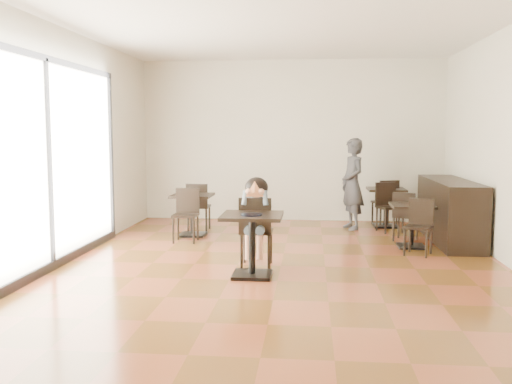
# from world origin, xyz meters

# --- Properties ---
(floor) EXTENTS (6.00, 8.00, 0.01)m
(floor) POSITION_xyz_m (0.00, 0.00, 0.00)
(floor) COLOR brown
(floor) RESTS_ON ground
(ceiling) EXTENTS (6.00, 8.00, 0.01)m
(ceiling) POSITION_xyz_m (0.00, 0.00, 3.20)
(ceiling) COLOR white
(ceiling) RESTS_ON floor
(wall_back) EXTENTS (6.00, 0.01, 3.20)m
(wall_back) POSITION_xyz_m (0.00, 4.00, 1.60)
(wall_back) COLOR beige
(wall_back) RESTS_ON floor
(wall_front) EXTENTS (6.00, 0.01, 3.20)m
(wall_front) POSITION_xyz_m (0.00, -4.00, 1.60)
(wall_front) COLOR beige
(wall_front) RESTS_ON floor
(wall_left) EXTENTS (0.01, 8.00, 3.20)m
(wall_left) POSITION_xyz_m (-3.00, 0.00, 1.60)
(wall_left) COLOR beige
(wall_left) RESTS_ON floor
(storefront_window) EXTENTS (0.04, 4.50, 2.60)m
(storefront_window) POSITION_xyz_m (-2.97, -0.50, 1.40)
(storefront_window) COLOR white
(storefront_window) RESTS_ON floor
(child_table) EXTENTS (0.74, 0.74, 0.78)m
(child_table) POSITION_xyz_m (-0.33, -0.59, 0.39)
(child_table) COLOR black
(child_table) RESTS_ON floor
(child_chair) EXTENTS (0.42, 0.42, 0.94)m
(child_chair) POSITION_xyz_m (-0.33, -0.04, 0.47)
(child_chair) COLOR black
(child_chair) RESTS_ON floor
(child) EXTENTS (0.42, 0.59, 1.18)m
(child) POSITION_xyz_m (-0.33, -0.04, 0.59)
(child) COLOR slate
(child) RESTS_ON child_chair
(plate) EXTENTS (0.26, 0.26, 0.02)m
(plate) POSITION_xyz_m (-0.33, -0.69, 0.79)
(plate) COLOR black
(plate) RESTS_ON child_table
(pizza_slice) EXTENTS (0.27, 0.21, 0.06)m
(pizza_slice) POSITION_xyz_m (-0.33, -0.23, 1.02)
(pizza_slice) COLOR #D6B765
(pizza_slice) RESTS_ON child
(adult_patron) EXTENTS (0.59, 0.71, 1.67)m
(adult_patron) POSITION_xyz_m (1.14, 3.01, 0.83)
(adult_patron) COLOR #37373B
(adult_patron) RESTS_ON floor
(cafe_table_mid) EXTENTS (0.84, 0.84, 0.67)m
(cafe_table_mid) POSITION_xyz_m (1.94, 1.41, 0.34)
(cafe_table_mid) COLOR black
(cafe_table_mid) RESTS_ON floor
(cafe_table_left) EXTENTS (0.68, 0.68, 0.72)m
(cafe_table_left) POSITION_xyz_m (-1.63, 2.06, 0.36)
(cafe_table_left) COLOR black
(cafe_table_left) RESTS_ON floor
(cafe_table_back) EXTENTS (0.89, 0.89, 0.73)m
(cafe_table_back) POSITION_xyz_m (1.79, 3.31, 0.36)
(cafe_table_back) COLOR black
(cafe_table_back) RESTS_ON floor
(chair_mid_a) EXTENTS (0.48, 0.48, 0.81)m
(chair_mid_a) POSITION_xyz_m (1.94, 1.96, 0.40)
(chair_mid_a) COLOR black
(chair_mid_a) RESTS_ON floor
(chair_mid_b) EXTENTS (0.48, 0.48, 0.81)m
(chair_mid_b) POSITION_xyz_m (1.94, 0.86, 0.40)
(chair_mid_b) COLOR black
(chair_mid_b) RESTS_ON floor
(chair_left_a) EXTENTS (0.39, 0.39, 0.86)m
(chair_left_a) POSITION_xyz_m (-1.63, 2.61, 0.43)
(chair_left_a) COLOR black
(chair_left_a) RESTS_ON floor
(chair_left_b) EXTENTS (0.39, 0.39, 0.86)m
(chair_left_b) POSITION_xyz_m (-1.63, 1.51, 0.43)
(chair_left_b) COLOR black
(chair_left_b) RESTS_ON floor
(chair_back_a) EXTENTS (0.51, 0.51, 0.88)m
(chair_back_a) POSITION_xyz_m (1.79, 3.50, 0.44)
(chair_back_a) COLOR black
(chair_back_a) RESTS_ON floor
(chair_back_b) EXTENTS (0.51, 0.51, 0.88)m
(chair_back_b) POSITION_xyz_m (1.79, 2.76, 0.44)
(chair_back_b) COLOR black
(chair_back_b) RESTS_ON floor
(service_counter) EXTENTS (0.60, 2.40, 1.00)m
(service_counter) POSITION_xyz_m (2.65, 2.00, 0.50)
(service_counter) COLOR black
(service_counter) RESTS_ON floor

